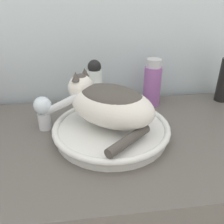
# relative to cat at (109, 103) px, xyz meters

# --- Properties ---
(wall_back) EXTENTS (8.00, 0.05, 2.40)m
(wall_back) POSITION_rel_cat_xyz_m (-0.05, 0.34, 0.20)
(wall_back) COLOR silver
(wall_back) RESTS_ON ground_plane
(sink_basin) EXTENTS (0.37, 0.37, 0.04)m
(sink_basin) POSITION_rel_cat_xyz_m (0.01, -0.00, -0.09)
(sink_basin) COLOR silver
(sink_basin) RESTS_ON vanity_counter
(cat) EXTENTS (0.32, 0.33, 0.16)m
(cat) POSITION_rel_cat_xyz_m (0.00, 0.00, 0.00)
(cat) COLOR silver
(cat) RESTS_ON sink_basin
(faucet) EXTENTS (0.16, 0.08, 0.14)m
(faucet) POSITION_rel_cat_xyz_m (-0.20, 0.06, -0.04)
(faucet) COLOR silver
(faucet) RESTS_ON vanity_counter
(mouthwash_bottle) EXTENTS (0.07, 0.07, 0.19)m
(mouthwash_bottle) POSITION_rel_cat_xyz_m (0.20, 0.21, -0.02)
(mouthwash_bottle) COLOR #93569E
(mouthwash_bottle) RESTS_ON vanity_counter
(lotion_bottle_white) EXTENTS (0.06, 0.06, 0.19)m
(lotion_bottle_white) POSITION_rel_cat_xyz_m (-0.03, 0.21, -0.02)
(lotion_bottle_white) COLOR silver
(lotion_bottle_white) RESTS_ON vanity_counter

